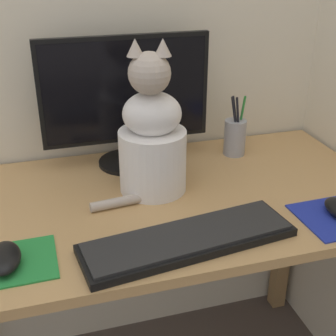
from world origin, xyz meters
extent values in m
cube|color=tan|center=(0.00, 0.00, 0.71)|extent=(1.19, 0.62, 0.02)
cube|color=olive|center=(0.55, 0.27, 0.35)|extent=(0.05, 0.05, 0.70)
cylinder|color=black|center=(-0.03, 0.22, 0.73)|extent=(0.17, 0.17, 0.01)
cylinder|color=black|center=(-0.03, 0.22, 0.76)|extent=(0.04, 0.04, 0.06)
cube|color=black|center=(-0.03, 0.22, 0.94)|extent=(0.46, 0.02, 0.29)
cube|color=black|center=(-0.03, 0.21, 0.94)|extent=(0.44, 0.00, 0.27)
cube|color=black|center=(0.01, -0.21, 0.73)|extent=(0.48, 0.19, 0.02)
cube|color=black|center=(0.01, -0.21, 0.74)|extent=(0.46, 0.18, 0.01)
cube|color=#238438|center=(-0.35, -0.18, 0.72)|extent=(0.17, 0.15, 0.00)
ellipsoid|color=black|center=(-0.36, -0.18, 0.74)|extent=(0.06, 0.11, 0.03)
cylinder|color=white|center=(0.00, 0.05, 0.80)|extent=(0.21, 0.21, 0.16)
ellipsoid|color=white|center=(0.00, 0.05, 0.93)|extent=(0.17, 0.15, 0.11)
sphere|color=#B2A393|center=(-0.01, 0.04, 1.03)|extent=(0.12, 0.12, 0.10)
cone|color=#B2A393|center=(-0.04, 0.04, 1.09)|extent=(0.05, 0.05, 0.04)
cone|color=#B2A393|center=(0.02, 0.03, 1.09)|extent=(0.05, 0.05, 0.04)
cylinder|color=#B2A393|center=(-0.06, -0.01, 0.73)|extent=(0.22, 0.05, 0.02)
cylinder|color=#99999E|center=(0.29, 0.19, 0.78)|extent=(0.06, 0.06, 0.11)
cylinder|color=black|center=(0.29, 0.19, 0.83)|extent=(0.03, 0.02, 0.14)
cylinder|color=black|center=(0.29, 0.18, 0.83)|extent=(0.02, 0.01, 0.14)
cylinder|color=green|center=(0.31, 0.20, 0.83)|extent=(0.01, 0.03, 0.14)
cylinder|color=black|center=(0.28, 0.18, 0.83)|extent=(0.03, 0.02, 0.14)
camera|label=1|loc=(-0.26, -0.99, 1.31)|focal=50.00mm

